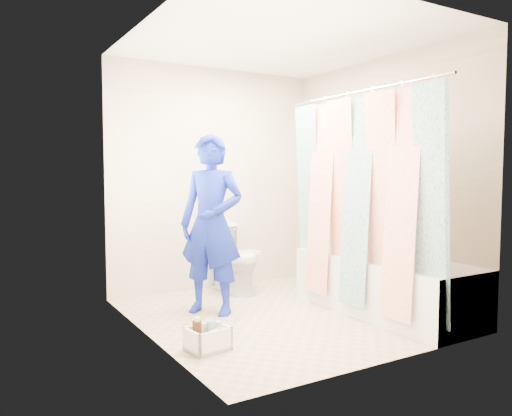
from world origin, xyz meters
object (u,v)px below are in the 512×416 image
toilet (233,258)px  cleaning_caddy (209,339)px  bathtub (385,284)px  plumber (211,224)px

toilet → cleaning_caddy: size_ratio=2.32×
bathtub → plumber: 1.65m
toilet → plumber: 0.94m
toilet → cleaning_caddy: 1.80m
plumber → cleaning_caddy: 1.21m
bathtub → toilet: 1.63m
toilet → cleaning_caddy: toilet is taller
plumber → cleaning_caddy: (-0.44, -0.86, -0.73)m
plumber → bathtub: bearing=18.4°
toilet → plumber: plumber is taller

